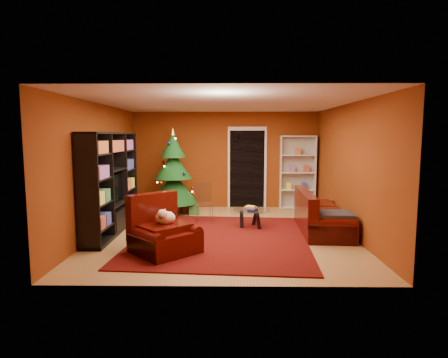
{
  "coord_description": "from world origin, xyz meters",
  "views": [
    {
      "loc": [
        0.1,
        -7.45,
        1.96
      ],
      "look_at": [
        0.0,
        0.4,
        1.05
      ],
      "focal_mm": 30.0,
      "sensor_mm": 36.0,
      "label": 1
    }
  ],
  "objects_px": {
    "armchair": "(165,230)",
    "coffee_table": "(252,219)",
    "gift_box_teal": "(165,207)",
    "dog": "(165,218)",
    "media_unit": "(111,183)",
    "white_bookshelf": "(298,172)",
    "acrylic_chair": "(204,205)",
    "christmas_tree": "(173,172)",
    "gift_box_green": "(194,209)",
    "sofa": "(323,211)",
    "gift_box_red": "(186,208)",
    "rug": "(221,238)"
  },
  "relations": [
    {
      "from": "sofa",
      "to": "coffee_table",
      "type": "xyz_separation_m",
      "value": [
        -1.43,
        0.29,
        -0.22
      ]
    },
    {
      "from": "dog",
      "to": "gift_box_teal",
      "type": "bearing_deg",
      "value": 56.14
    },
    {
      "from": "media_unit",
      "to": "christmas_tree",
      "type": "relative_size",
      "value": 1.21
    },
    {
      "from": "dog",
      "to": "acrylic_chair",
      "type": "distance_m",
      "value": 2.28
    },
    {
      "from": "gift_box_red",
      "to": "armchair",
      "type": "distance_m",
      "value": 3.42
    },
    {
      "from": "gift_box_teal",
      "to": "coffee_table",
      "type": "bearing_deg",
      "value": -36.53
    },
    {
      "from": "rug",
      "to": "coffee_table",
      "type": "bearing_deg",
      "value": 52.85
    },
    {
      "from": "christmas_tree",
      "to": "dog",
      "type": "distance_m",
      "value": 3.25
    },
    {
      "from": "coffee_table",
      "to": "armchair",
      "type": "bearing_deg",
      "value": -131.71
    },
    {
      "from": "sofa",
      "to": "acrylic_chair",
      "type": "xyz_separation_m",
      "value": [
        -2.48,
        0.83,
        -0.02
      ]
    },
    {
      "from": "media_unit",
      "to": "coffee_table",
      "type": "height_order",
      "value": "media_unit"
    },
    {
      "from": "gift_box_teal",
      "to": "acrylic_chair",
      "type": "bearing_deg",
      "value": -43.99
    },
    {
      "from": "gift_box_green",
      "to": "armchair",
      "type": "relative_size",
      "value": 0.24
    },
    {
      "from": "rug",
      "to": "acrylic_chair",
      "type": "distance_m",
      "value": 1.5
    },
    {
      "from": "rug",
      "to": "gift_box_red",
      "type": "relative_size",
      "value": 16.64
    },
    {
      "from": "dog",
      "to": "coffee_table",
      "type": "height_order",
      "value": "dog"
    },
    {
      "from": "armchair",
      "to": "coffee_table",
      "type": "height_order",
      "value": "armchair"
    },
    {
      "from": "rug",
      "to": "dog",
      "type": "height_order",
      "value": "dog"
    },
    {
      "from": "armchair",
      "to": "acrylic_chair",
      "type": "bearing_deg",
      "value": 33.97
    },
    {
      "from": "media_unit",
      "to": "sofa",
      "type": "bearing_deg",
      "value": 0.52
    },
    {
      "from": "rug",
      "to": "gift_box_red",
      "type": "distance_m",
      "value": 2.69
    },
    {
      "from": "christmas_tree",
      "to": "gift_box_teal",
      "type": "height_order",
      "value": "christmas_tree"
    },
    {
      "from": "gift_box_red",
      "to": "coffee_table",
      "type": "height_order",
      "value": "coffee_table"
    },
    {
      "from": "acrylic_chair",
      "to": "christmas_tree",
      "type": "bearing_deg",
      "value": 118.96
    },
    {
      "from": "dog",
      "to": "sofa",
      "type": "relative_size",
      "value": 0.2
    },
    {
      "from": "media_unit",
      "to": "gift_box_red",
      "type": "distance_m",
      "value": 2.53
    },
    {
      "from": "christmas_tree",
      "to": "gift_box_green",
      "type": "distance_m",
      "value": 1.07
    },
    {
      "from": "white_bookshelf",
      "to": "dog",
      "type": "distance_m",
      "value": 4.87
    },
    {
      "from": "media_unit",
      "to": "sofa",
      "type": "distance_m",
      "value": 4.34
    },
    {
      "from": "coffee_table",
      "to": "acrylic_chair",
      "type": "distance_m",
      "value": 1.2
    },
    {
      "from": "christmas_tree",
      "to": "media_unit",
      "type": "bearing_deg",
      "value": -117.64
    },
    {
      "from": "christmas_tree",
      "to": "acrylic_chair",
      "type": "distance_m",
      "value": 1.45
    },
    {
      "from": "gift_box_teal",
      "to": "gift_box_green",
      "type": "relative_size",
      "value": 1.24
    },
    {
      "from": "media_unit",
      "to": "gift_box_green",
      "type": "height_order",
      "value": "media_unit"
    },
    {
      "from": "armchair",
      "to": "white_bookshelf",
      "type": "bearing_deg",
      "value": 9.93
    },
    {
      "from": "media_unit",
      "to": "coffee_table",
      "type": "xyz_separation_m",
      "value": [
        2.86,
        0.34,
        -0.81
      ]
    },
    {
      "from": "rug",
      "to": "gift_box_red",
      "type": "xyz_separation_m",
      "value": [
        -0.96,
        2.51,
        0.1
      ]
    },
    {
      "from": "media_unit",
      "to": "coffee_table",
      "type": "bearing_deg",
      "value": 6.62
    },
    {
      "from": "christmas_tree",
      "to": "gift_box_green",
      "type": "bearing_deg",
      "value": -15.19
    },
    {
      "from": "acrylic_chair",
      "to": "media_unit",
      "type": "bearing_deg",
      "value": -165.02
    },
    {
      "from": "gift_box_green",
      "to": "dog",
      "type": "distance_m",
      "value": 3.11
    },
    {
      "from": "gift_box_teal",
      "to": "rug",
      "type": "bearing_deg",
      "value": -58.57
    },
    {
      "from": "gift_box_red",
      "to": "acrylic_chair",
      "type": "bearing_deg",
      "value": -63.89
    },
    {
      "from": "gift_box_teal",
      "to": "coffee_table",
      "type": "distance_m",
      "value": 2.63
    },
    {
      "from": "media_unit",
      "to": "christmas_tree",
      "type": "distance_m",
      "value": 2.12
    },
    {
      "from": "media_unit",
      "to": "white_bookshelf",
      "type": "xyz_separation_m",
      "value": [
        4.22,
        2.55,
        -0.04
      ]
    },
    {
      "from": "christmas_tree",
      "to": "gift_box_green",
      "type": "relative_size",
      "value": 8.77
    },
    {
      "from": "rug",
      "to": "armchair",
      "type": "distance_m",
      "value": 1.34
    },
    {
      "from": "gift_box_teal",
      "to": "dog",
      "type": "xyz_separation_m",
      "value": [
        0.56,
        -3.24,
        0.44
      ]
    },
    {
      "from": "media_unit",
      "to": "armchair",
      "type": "bearing_deg",
      "value": -47.05
    }
  ]
}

